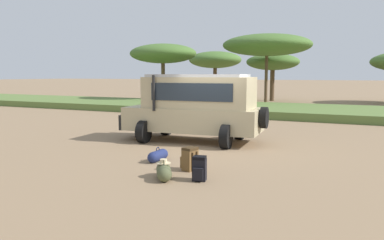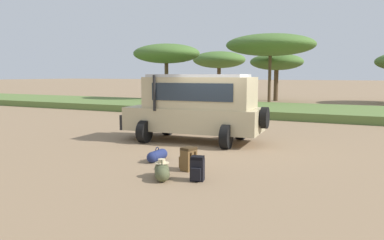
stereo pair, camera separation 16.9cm
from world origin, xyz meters
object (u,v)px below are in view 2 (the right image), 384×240
at_px(duffel_bag_soft_canvas, 157,156).
at_px(acacia_tree_centre_back, 277,62).
at_px(safari_vehicle, 197,106).
at_px(backpack_beside_front_wheel, 197,169).
at_px(acacia_tree_far_left, 219,60).
at_px(acacia_tree_left_mid, 166,54).
at_px(duffel_bag_low_black_case, 162,171).
at_px(acacia_tree_right_mid, 270,45).
at_px(backpack_cluster_center, 188,159).

xyz_separation_m(duffel_bag_soft_canvas, acacia_tree_centre_back, (-2.76, 25.56, 3.39)).
height_order(safari_vehicle, backpack_beside_front_wheel, safari_vehicle).
bearing_deg(acacia_tree_far_left, acacia_tree_centre_back, -33.33).
xyz_separation_m(safari_vehicle, duffel_bag_soft_canvas, (0.35, -3.34, -1.14)).
height_order(safari_vehicle, acacia_tree_left_mid, acacia_tree_left_mid).
relative_size(backpack_beside_front_wheel, acacia_tree_centre_back, 0.12).
height_order(duffel_bag_low_black_case, acacia_tree_right_mid, acacia_tree_right_mid).
bearing_deg(acacia_tree_far_left, backpack_cluster_center, -69.41).
relative_size(acacia_tree_far_left, acacia_tree_centre_back, 1.23).
bearing_deg(acacia_tree_left_mid, safari_vehicle, -56.66).
xyz_separation_m(backpack_cluster_center, duffel_bag_soft_canvas, (-1.25, 0.54, -0.14)).
xyz_separation_m(acacia_tree_left_mid, acacia_tree_centre_back, (7.43, 7.25, -0.58)).
bearing_deg(backpack_cluster_center, safari_vehicle, 112.48).
bearing_deg(acacia_tree_right_mid, acacia_tree_left_mid, -166.98).
bearing_deg(duffel_bag_soft_canvas, duffel_bag_low_black_case, -55.29).
bearing_deg(acacia_tree_far_left, safari_vehicle, -69.68).
bearing_deg(acacia_tree_left_mid, acacia_tree_centre_back, 44.30).
distance_m(safari_vehicle, duffel_bag_low_black_case, 5.17).
bearing_deg(backpack_beside_front_wheel, safari_vehicle, 115.54).
height_order(backpack_cluster_center, acacia_tree_left_mid, acacia_tree_left_mid).
distance_m(backpack_cluster_center, duffel_bag_low_black_case, 1.00).
relative_size(acacia_tree_left_mid, acacia_tree_right_mid, 0.82).
bearing_deg(backpack_beside_front_wheel, acacia_tree_centre_back, 99.78).
bearing_deg(backpack_beside_front_wheel, duffel_bag_soft_canvas, 145.06).
height_order(acacia_tree_left_mid, acacia_tree_right_mid, acacia_tree_right_mid).
bearing_deg(acacia_tree_left_mid, duffel_bag_low_black_case, -60.43).
xyz_separation_m(safari_vehicle, acacia_tree_far_left, (-10.10, 27.27, 2.76)).
height_order(backpack_beside_front_wheel, duffel_bag_low_black_case, backpack_beside_front_wheel).
height_order(safari_vehicle, acacia_tree_right_mid, acacia_tree_right_mid).
height_order(duffel_bag_low_black_case, acacia_tree_far_left, acacia_tree_far_left).
height_order(backpack_cluster_center, acacia_tree_right_mid, acacia_tree_right_mid).
bearing_deg(duffel_bag_low_black_case, acacia_tree_centre_back, 98.01).
xyz_separation_m(safari_vehicle, acacia_tree_centre_back, (-2.41, 22.21, 2.25)).
distance_m(backpack_cluster_center, acacia_tree_centre_back, 26.60).
height_order(backpack_beside_front_wheel, acacia_tree_centre_back, acacia_tree_centre_back).
height_order(backpack_cluster_center, acacia_tree_centre_back, acacia_tree_centre_back).
xyz_separation_m(duffel_bag_low_black_case, acacia_tree_centre_back, (-3.81, 27.06, 3.37)).
bearing_deg(duffel_bag_low_black_case, acacia_tree_right_mid, 97.99).
bearing_deg(backpack_cluster_center, acacia_tree_right_mid, 98.92).
distance_m(acacia_tree_far_left, acacia_tree_right_mid, 13.43).
bearing_deg(duffel_bag_soft_canvas, backpack_beside_front_wheel, -34.94).
distance_m(backpack_beside_front_wheel, acacia_tree_centre_back, 27.45).
xyz_separation_m(backpack_beside_front_wheel, acacia_tree_centre_back, (-4.63, 26.86, 3.27)).
relative_size(duffel_bag_low_black_case, acacia_tree_centre_back, 0.17).
xyz_separation_m(backpack_cluster_center, acacia_tree_far_left, (-11.71, 31.15, 3.76)).
bearing_deg(safari_vehicle, backpack_cluster_center, -67.52).
bearing_deg(safari_vehicle, acacia_tree_far_left, 110.32).
bearing_deg(backpack_beside_front_wheel, backpack_cluster_center, 128.75).
distance_m(duffel_bag_low_black_case, acacia_tree_left_mid, 23.11).
distance_m(safari_vehicle, backpack_beside_front_wheel, 5.25).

